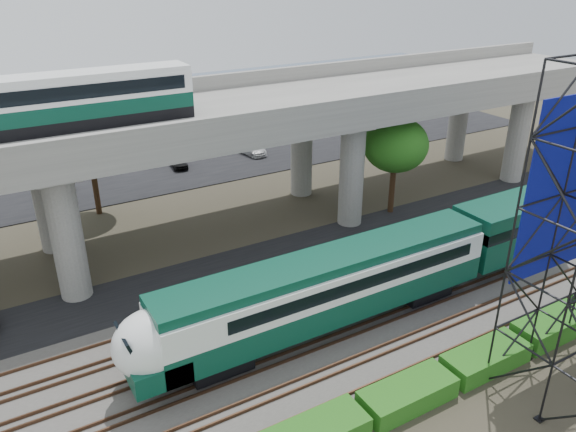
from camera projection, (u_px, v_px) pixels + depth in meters
ground at (334, 358)px, 28.35m from camera, size 140.00×140.00×0.00m
ballast_bed at (313, 335)px, 29.88m from camera, size 90.00×12.00×0.20m
service_road at (243, 267)px, 36.57m from camera, size 90.00×5.00×0.08m
parking_lot at (137, 164)px, 54.99m from camera, size 90.00×18.00×0.08m
harbor_water at (87, 115)px, 72.25m from camera, size 140.00×40.00×0.03m
rail_tracks at (313, 332)px, 29.80m from camera, size 90.00×9.52×0.16m
commuter_train at (363, 275)px, 30.13m from camera, size 29.30×3.06×4.30m
overpass at (195, 126)px, 37.23m from camera, size 80.00×12.00×12.40m
hedge_strip at (408, 394)px, 25.21m from camera, size 34.60×1.80×1.20m
trees at (137, 174)px, 36.56m from camera, size 40.94×16.94×7.69m
parked_cars at (150, 155)px, 55.37m from camera, size 37.62×9.57×1.32m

